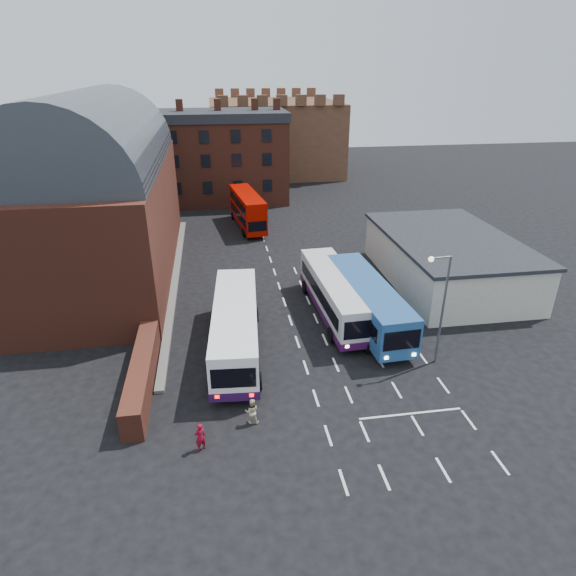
{
  "coord_description": "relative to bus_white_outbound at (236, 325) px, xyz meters",
  "views": [
    {
      "loc": [
        -5.15,
        -23.28,
        17.97
      ],
      "look_at": [
        0.0,
        10.0,
        2.2
      ],
      "focal_mm": 30.0,
      "sensor_mm": 36.0,
      "label": 1
    }
  ],
  "objects": [
    {
      "name": "bus_red_double",
      "position": [
        2.93,
        27.34,
        0.19
      ],
      "size": [
        3.71,
        10.61,
        4.16
      ],
      "rotation": [
        0.0,
        0.0,
        3.27
      ],
      "color": "#AA0A00",
      "rests_on": "ground"
    },
    {
      "name": "railway_station",
      "position": [
        -11.17,
        15.84,
        5.61
      ],
      "size": [
        12.0,
        28.0,
        16.0
      ],
      "color": "#602B1E",
      "rests_on": "ground"
    },
    {
      "name": "bus_blue",
      "position": [
        9.94,
        2.35,
        -0.05
      ],
      "size": [
        3.6,
        12.41,
        3.35
      ],
      "rotation": [
        0.0,
        0.0,
        3.19
      ],
      "color": "#24528F",
      "rests_on": "ground"
    },
    {
      "name": "pedestrian_beige",
      "position": [
        0.42,
        -7.5,
        -1.26
      ],
      "size": [
        0.8,
        0.66,
        1.54
      ],
      "primitive_type": "imported",
      "rotation": [
        0.0,
        0.0,
        3.03
      ],
      "color": "beige",
      "rests_on": "ground"
    },
    {
      "name": "castle_keep",
      "position": [
        10.33,
        60.84,
        3.98
      ],
      "size": [
        22.0,
        22.0,
        12.0
      ],
      "primitive_type": "cube",
      "color": "brown",
      "rests_on": "ground"
    },
    {
      "name": "pedestrian_red",
      "position": [
        -2.35,
        -9.12,
        -1.21
      ],
      "size": [
        0.7,
        0.6,
        1.62
      ],
      "primitive_type": "imported",
      "rotation": [
        0.0,
        0.0,
        3.59
      ],
      "color": "maroon",
      "rests_on": "ground"
    },
    {
      "name": "street_lamp",
      "position": [
        12.66,
        -3.43,
        2.57
      ],
      "size": [
        1.55,
        0.37,
        7.61
      ],
      "rotation": [
        0.0,
        0.0,
        0.1
      ],
      "color": "#595C60",
      "rests_on": "ground"
    },
    {
      "name": "bus_white_outbound",
      "position": [
        0.0,
        0.0,
        0.0
      ],
      "size": [
        3.86,
        12.73,
        3.43
      ],
      "rotation": [
        0.0,
        0.0,
        -0.07
      ],
      "color": "white",
      "rests_on": "ground"
    },
    {
      "name": "forecourt_wall",
      "position": [
        -5.87,
        -3.16,
        -1.12
      ],
      "size": [
        1.2,
        10.0,
        1.8
      ],
      "primitive_type": "cube",
      "color": "#602B1E",
      "rests_on": "ground"
    },
    {
      "name": "ground",
      "position": [
        4.33,
        -5.16,
        -2.02
      ],
      "size": [
        180.0,
        180.0,
        0.0
      ],
      "primitive_type": "plane",
      "color": "black"
    },
    {
      "name": "cream_building",
      "position": [
        19.33,
        8.84,
        0.13
      ],
      "size": [
        10.4,
        16.4,
        4.25
      ],
      "color": "beige",
      "rests_on": "ground"
    },
    {
      "name": "bus_white_inbound",
      "position": [
        7.91,
        4.03,
        -0.06
      ],
      "size": [
        3.46,
        12.31,
        3.33
      ],
      "rotation": [
        0.0,
        0.0,
        3.18
      ],
      "color": "silver",
      "rests_on": "ground"
    },
    {
      "name": "brick_terrace",
      "position": [
        -1.67,
        40.84,
        3.48
      ],
      "size": [
        22.0,
        10.0,
        11.0
      ],
      "primitive_type": "cube",
      "color": "brown",
      "rests_on": "ground"
    }
  ]
}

